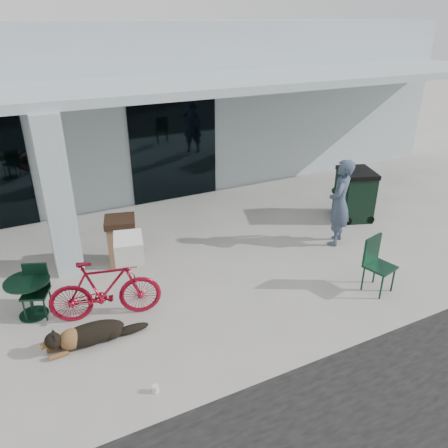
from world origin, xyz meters
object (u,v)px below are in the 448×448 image
cafe_chair_far_b (357,200)px  person (340,203)px  cafe_chair_near (35,293)px  trash_receptacle (122,241)px  dog (91,333)px  bicycle (105,289)px  cafe_table_far (346,205)px  wheeled_bin (354,194)px  cafe_table_near (30,298)px  cafe_chair_far_a (380,266)px

cafe_chair_far_b → person: 1.81m
cafe_chair_near → trash_receptacle: (1.74, 1.09, 0.05)m
dog → person: bearing=6.7°
bicycle → dog: 0.75m
bicycle → cafe_chair_near: bearing=74.5°
cafe_table_far → trash_receptacle: size_ratio=0.76×
dog → cafe_chair_near: 1.32m
bicycle → cafe_chair_far_b: bearing=-65.1°
bicycle → wheeled_bin: (6.46, 1.32, 0.07)m
cafe_table_far → cafe_chair_far_b: cafe_chair_far_b is taller
cafe_table_near → person: (6.30, -0.19, 0.62)m
cafe_chair_near → wheeled_bin: bearing=27.5°
cafe_chair_far_a → cafe_chair_near: bearing=147.1°
bicycle → trash_receptacle: size_ratio=1.81×
dog → cafe_chair_far_a: size_ratio=1.15×
cafe_table_near → wheeled_bin: (7.58, 0.71, 0.27)m
cafe_chair_near → cafe_chair_far_b: 7.70m
cafe_chair_far_b → wheeled_bin: wheeled_bin is taller
cafe_table_near → cafe_chair_near: size_ratio=0.81×
cafe_table_far → cafe_chair_far_a: 3.25m
cafe_table_far → bicycle: bearing=-167.7°
cafe_table_near → cafe_chair_far_b: (7.75, 0.75, 0.08)m
cafe_table_near → trash_receptacle: size_ratio=0.73×
cafe_chair_near → person: 6.24m
bicycle → cafe_chair_far_a: size_ratio=1.75×
cafe_chair_near → cafe_chair_far_b: cafe_chair_near is taller
dog → trash_receptacle: bearing=60.6°
cafe_table_far → cafe_chair_far_b: 0.38m
person → wheeled_bin: bearing=177.0°
cafe_table_far → person: bearing=-138.5°
cafe_table_near → cafe_chair_far_b: size_ratio=0.86×
cafe_chair_near → wheeled_bin: (7.49, 0.75, 0.17)m
person → trash_receptacle: (-4.47, 1.23, -0.46)m
cafe_chair_near → cafe_chair_far_b: (7.66, 0.80, -0.03)m
bicycle → dog: bearing=158.6°
cafe_table_near → wheeled_bin: bearing=5.3°
person → trash_receptacle: 4.66m
cafe_table_near → cafe_table_far: bearing=5.8°
bicycle → wheeled_bin: bearing=-65.1°
bicycle → cafe_chair_far_a: (4.62, -1.43, -0.03)m
bicycle → wheeled_bin: wheeled_bin is taller
dog → wheeled_bin: (6.84, 1.87, 0.42)m
cafe_table_near → cafe_chair_far_a: cafe_chair_far_a is taller
cafe_chair_near → trash_receptacle: trash_receptacle is taller
bicycle → person: person is taller
wheeled_bin → cafe_table_far: bearing=-173.3°
bicycle → cafe_chair_far_b: (6.63, 1.37, -0.12)m
dog → cafe_table_near: (-0.74, 1.16, 0.14)m
bicycle → cafe_table_far: size_ratio=2.38×
cafe_chair_near → trash_receptacle: bearing=53.8°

